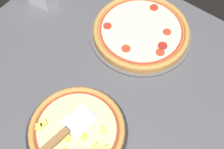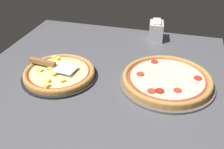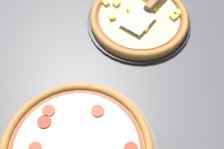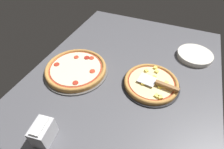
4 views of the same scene
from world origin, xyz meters
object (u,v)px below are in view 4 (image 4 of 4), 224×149
plate_stack (195,55)px  napkin_holder (43,132)px  pizza_back (76,68)px  serving_spatula (162,84)px  pizza_front (151,82)px

plate_stack → napkin_holder: napkin_holder is taller
plate_stack → napkin_holder: 106.36cm
pizza_back → plate_stack: (44.89, -68.79, -0.87)cm
pizza_back → napkin_holder: (-44.09, -10.66, 2.88)cm
pizza_back → serving_spatula: (5.45, -53.31, 2.31)cm
pizza_front → pizza_back: size_ratio=0.83×
serving_spatula → napkin_holder: size_ratio=2.05×
pizza_front → serving_spatula: 6.95cm
pizza_front → serving_spatula: size_ratio=1.34×
serving_spatula → napkin_holder: bearing=139.3°
napkin_holder → plate_stack: bearing=-33.2°
pizza_front → plate_stack: pizza_front is taller
serving_spatula → plate_stack: size_ratio=1.00×
pizza_back → plate_stack: pizza_back is taller
pizza_back → plate_stack: 82.15cm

